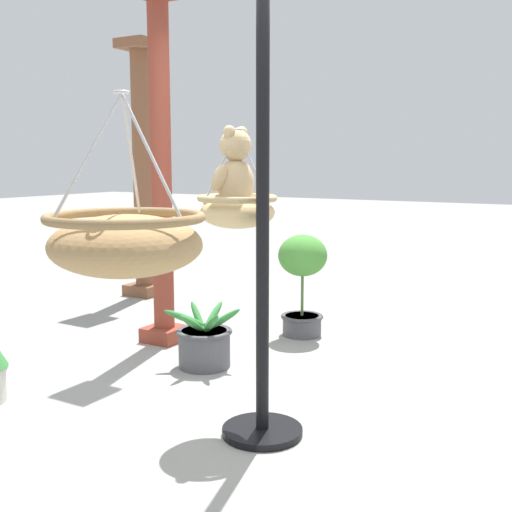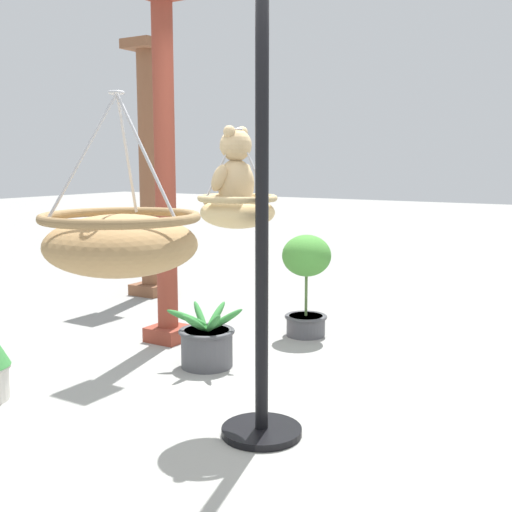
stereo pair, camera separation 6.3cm
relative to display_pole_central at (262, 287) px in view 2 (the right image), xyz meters
name	(u,v)px [view 2 (the right image)]	position (x,y,z in m)	size (l,w,h in m)	color
ground_plane	(268,422)	(0.17, 0.06, -0.82)	(40.00, 40.00, 0.00)	gray
display_pole_central	(262,287)	(0.00, 0.00, 0.00)	(0.44, 0.44, 2.59)	black
hanging_basket_with_teddy	(238,209)	(0.15, 0.25, 0.39)	(0.45, 0.45, 0.55)	tan
teddy_bear	(234,174)	(0.15, 0.27, 0.59)	(0.31, 0.27, 0.46)	tan
hanging_basket_left_high	(121,241)	(-1.04, -0.01, 0.36)	(0.61, 0.61, 0.69)	#A37F51
greenhouse_pillar_left	(149,175)	(2.50, 2.96, 0.51)	(0.38, 0.38, 2.75)	brown
greenhouse_pillar_right	(165,176)	(1.16, 1.61, 0.54)	(0.32, 0.32, 2.82)	brown
potted_plant_fern_front	(207,343)	(0.79, 0.94, -0.65)	(0.54, 0.52, 0.45)	#4C4C51
potted_plant_small_succulent	(306,276)	(1.90, 0.71, -0.30)	(0.41, 0.41, 0.87)	#4C4C51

